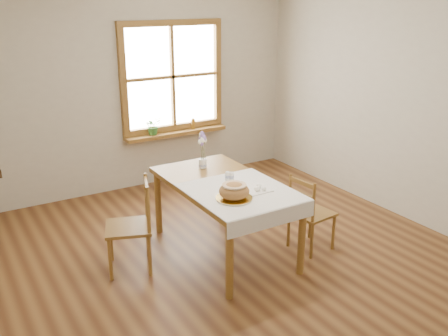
% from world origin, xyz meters
% --- Properties ---
extents(ground, '(5.00, 5.00, 0.00)m').
position_xyz_m(ground, '(0.00, 0.00, 0.00)').
color(ground, brown).
rests_on(ground, ground).
extents(room_walls, '(4.60, 5.10, 2.65)m').
position_xyz_m(room_walls, '(0.00, 0.00, 1.71)').
color(room_walls, beige).
rests_on(room_walls, ground).
extents(window, '(1.46, 0.08, 1.46)m').
position_xyz_m(window, '(0.50, 2.47, 1.45)').
color(window, olive).
rests_on(window, ground).
extents(window_sill, '(1.46, 0.20, 0.05)m').
position_xyz_m(window_sill, '(0.50, 2.40, 0.69)').
color(window_sill, olive).
rests_on(window_sill, ground).
extents(dining_table, '(0.90, 1.60, 0.75)m').
position_xyz_m(dining_table, '(0.00, 0.30, 0.66)').
color(dining_table, olive).
rests_on(dining_table, ground).
extents(table_linen, '(0.91, 0.99, 0.01)m').
position_xyz_m(table_linen, '(0.00, -0.00, 0.76)').
color(table_linen, white).
rests_on(table_linen, dining_table).
extents(chair_left, '(0.55, 0.54, 0.89)m').
position_xyz_m(chair_left, '(-0.94, 0.47, 0.45)').
color(chair_left, olive).
rests_on(chair_left, ground).
extents(chair_right, '(0.43, 0.42, 0.80)m').
position_xyz_m(chair_right, '(0.80, -0.10, 0.40)').
color(chair_right, olive).
rests_on(chair_right, ground).
extents(bread_plate, '(0.41, 0.41, 0.02)m').
position_xyz_m(bread_plate, '(-0.15, -0.13, 0.77)').
color(bread_plate, silver).
rests_on(bread_plate, table_linen).
extents(bread_loaf, '(0.27, 0.27, 0.15)m').
position_xyz_m(bread_loaf, '(-0.15, -0.13, 0.85)').
color(bread_loaf, '#A76D3B').
rests_on(bread_loaf, bread_plate).
extents(egg_napkin, '(0.24, 0.21, 0.01)m').
position_xyz_m(egg_napkin, '(0.14, -0.06, 0.77)').
color(egg_napkin, white).
rests_on(egg_napkin, table_linen).
extents(eggs, '(0.19, 0.17, 0.04)m').
position_xyz_m(eggs, '(0.14, -0.06, 0.79)').
color(eggs, white).
rests_on(eggs, egg_napkin).
extents(salt_shaker, '(0.05, 0.05, 0.09)m').
position_xyz_m(salt_shaker, '(0.05, 0.32, 0.81)').
color(salt_shaker, silver).
rests_on(salt_shaker, table_linen).
extents(pepper_shaker, '(0.05, 0.05, 0.09)m').
position_xyz_m(pepper_shaker, '(0.08, 0.29, 0.81)').
color(pepper_shaker, silver).
rests_on(pepper_shaker, table_linen).
extents(flower_vase, '(0.11, 0.11, 0.09)m').
position_xyz_m(flower_vase, '(0.02, 0.77, 0.80)').
color(flower_vase, silver).
rests_on(flower_vase, dining_table).
extents(lavender_bouquet, '(0.15, 0.15, 0.28)m').
position_xyz_m(lavender_bouquet, '(0.02, 0.77, 0.99)').
color(lavender_bouquet, '#7B5CA4').
rests_on(lavender_bouquet, flower_vase).
extents(potted_plant, '(0.25, 0.27, 0.18)m').
position_xyz_m(potted_plant, '(0.16, 2.40, 0.81)').
color(potted_plant, '#336D2B').
rests_on(potted_plant, window_sill).
extents(amber_bottle, '(0.07, 0.07, 0.15)m').
position_xyz_m(amber_bottle, '(0.76, 2.40, 0.79)').
color(amber_bottle, '#9C671C').
rests_on(amber_bottle, window_sill).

